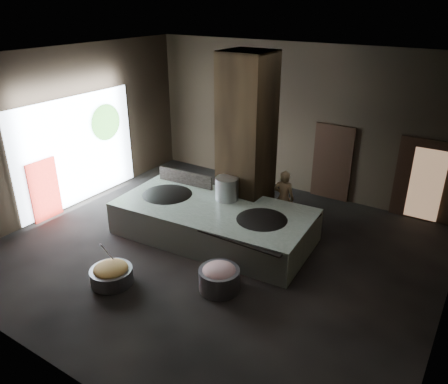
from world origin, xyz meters
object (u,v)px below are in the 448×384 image
Objects in this scene: veg_basin at (112,276)px; meat_basin at (219,279)px; hearth_platform at (214,222)px; wok_left at (167,198)px; cook at (284,198)px; wok_right at (262,223)px; stock_pot at (227,190)px.

meat_basin reaches higher than veg_basin.
hearth_platform is 2.23m from meat_basin.
wok_left is at bearing 148.36° from meat_basin.
wok_right is at bearing 88.39° from cook.
cook is at bearing 49.44° from hearth_platform.
wok_left is at bearing 178.04° from hearth_platform.
veg_basin is at bearing -103.04° from stock_pot.
stock_pot is 0.71× the size of veg_basin.
wok_right is 0.94× the size of cook.
cook is 4.86m from veg_basin.
wok_right reaches higher than veg_basin.
cook is 3.41m from meat_basin.
veg_basin is 1.05× the size of meat_basin.
hearth_platform reaches higher than veg_basin.
stock_pot is 3.61m from veg_basin.
wok_right is (1.35, 0.05, 0.32)m from hearth_platform.
stock_pot is at bearing 158.96° from wok_right.
wok_left reaches higher than veg_basin.
hearth_platform is at bearing 45.56° from cook.
cook reaches higher than hearth_platform.
stock_pot reaches higher than veg_basin.
wok_left is 2.80m from wok_right.
stock_pot is 0.42× the size of cook.
veg_basin is at bearing -75.62° from wok_left.
cook is (1.18, 1.59, 0.34)m from hearth_platform.
stock_pot is at bearing 21.80° from wok_left.
meat_basin is at bearing 27.25° from veg_basin.
hearth_platform is 0.89m from stock_pot.
cook is 1.77× the size of meat_basin.
veg_basin is at bearing -152.75° from meat_basin.
cook is (1.13, 1.04, -0.36)m from stock_pot.
meat_basin is (1.29, -2.32, -0.89)m from stock_pot.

